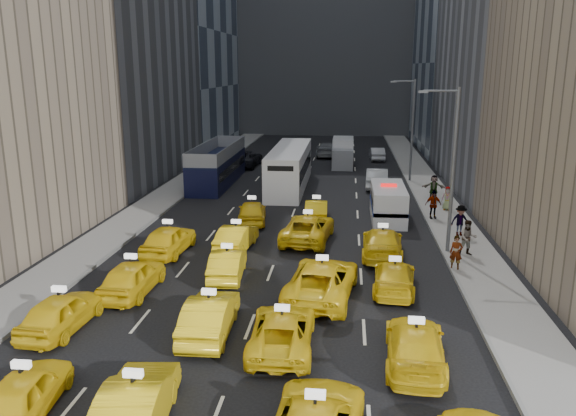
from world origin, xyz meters
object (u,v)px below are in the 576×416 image
box_truck (343,153)px  nypd_van (388,203)px  taxi_1 (136,405)px  city_bus (290,168)px  taxi_0 (25,392)px  double_decker (218,164)px  pedestrian_0 (456,252)px

box_truck → nypd_van: bearing=-77.1°
nypd_van → box_truck: 21.00m
taxi_1 → box_truck: box_truck is taller
taxi_1 → city_bus: size_ratio=0.36×
taxi_0 → taxi_1: taxi_1 is taller
double_decker → city_bus: bearing=-15.2°
taxi_1 → city_bus: bearing=-97.4°
taxi_0 → box_truck: size_ratio=0.65×
double_decker → city_bus: double_decker is taller
taxi_0 → city_bus: size_ratio=0.31×
taxi_0 → city_bus: 33.19m
taxi_0 → nypd_van: (12.09, 23.31, 0.41)m
box_truck → double_decker: bearing=-132.7°
taxi_1 → taxi_0: bearing=-12.6°
taxi_1 → city_bus: city_bus is taller
taxi_0 → box_truck: box_truck is taller
double_decker → box_truck: bearing=36.6°
taxi_0 → pedestrian_0: (14.81, 13.55, 0.32)m
pedestrian_0 → taxi_0: bearing=-121.8°
box_truck → pedestrian_0: (5.98, -30.49, -0.37)m
box_truck → taxi_1: bearing=-92.8°
box_truck → pedestrian_0: size_ratio=3.66×
double_decker → pedestrian_0: size_ratio=7.06×
box_truck → taxi_0: bearing=-97.4°
taxi_1 → double_decker: size_ratio=0.39×
double_decker → pedestrian_0: 26.35m
taxi_1 → nypd_van: 25.22m
double_decker → nypd_van: bearing=-43.5°
taxi_1 → double_decker: 34.72m
double_decker → box_truck: size_ratio=1.93×
city_bus → box_truck: (4.38, 11.17, -0.31)m
nypd_van → pedestrian_0: nypd_van is taller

